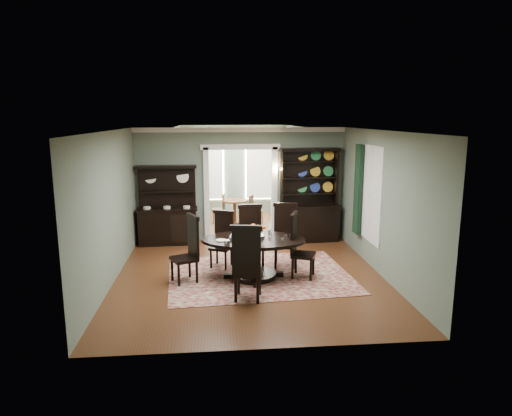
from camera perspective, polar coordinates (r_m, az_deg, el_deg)
The scene contains 19 objects.
room at distance 9.20m, azimuth -0.83°, elevation 0.73°, with size 5.51×6.01×3.01m.
parlor at distance 14.63m, azimuth -2.54°, elevation 4.43°, with size 3.51×3.50×3.01m.
doorway_trim at distance 12.10m, azimuth -1.94°, elevation 3.48°, with size 2.08×0.25×2.57m.
right_window at distance 10.60m, azimuth 13.45°, elevation 1.96°, with size 0.15×1.47×2.12m.
wall_sconce at distance 12.01m, azimuth 2.63°, elevation 4.73°, with size 0.27×0.21×0.21m.
rug at distance 9.67m, azimuth 0.43°, elevation -8.38°, with size 3.74×2.88×0.01m, color maroon.
dining_table at distance 9.36m, azimuth -0.33°, elevation -5.35°, with size 2.26×2.18×0.84m.
centerpiece at distance 9.33m, azimuth 0.11°, elevation -3.30°, with size 1.58×1.02×0.26m.
chair_far_left at distance 10.13m, azimuth -4.18°, elevation -3.66°, with size 0.59×0.58×1.24m.
chair_far_mid at distance 9.97m, azimuth -0.63°, elevation -3.38°, with size 0.58×0.55×1.40m.
chair_far_right at distance 10.14m, azimuth 3.64°, elevation -3.14°, with size 0.59×0.57×1.40m.
chair_end_left at distance 9.23m, azimuth -8.36°, elevation -4.83°, with size 0.64×0.66×1.36m.
chair_end_right at distance 9.42m, azimuth 5.28°, elevation -4.47°, with size 0.62×0.63×1.35m.
chair_near at distance 8.12m, azimuth -1.12°, elevation -6.70°, with size 0.61×0.59×1.44m.
sideboard at distance 12.07m, azimuth -11.00°, elevation -1.10°, with size 1.57×0.60×2.05m.
welsh_dresser at distance 12.20m, azimuth 6.64°, elevation 0.04°, with size 1.62×0.70×2.47m.
parlor_table at distance 14.13m, azimuth -2.69°, elevation -0.04°, with size 0.81×0.81×0.75m.
parlor_chair_left at distance 14.20m, azimuth -4.48°, elevation 0.05°, with size 0.42×0.41×0.93m.
parlor_chair_right at distance 13.99m, azimuth -0.18°, elevation -0.14°, with size 0.44×0.43×0.91m.
Camera 1 is at (-0.71, -8.97, 3.27)m, focal length 32.00 mm.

